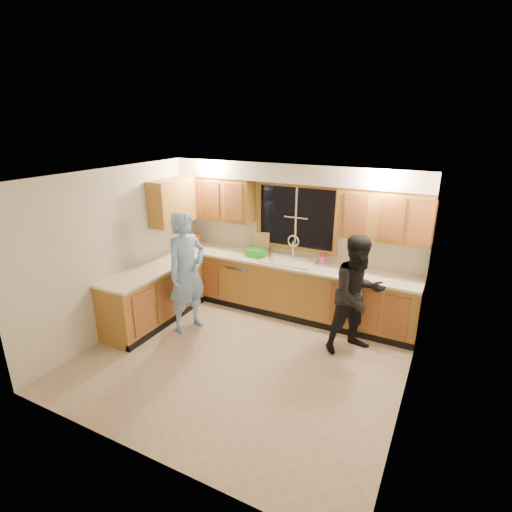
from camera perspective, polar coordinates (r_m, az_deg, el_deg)
The scene contains 26 objects.
floor at distance 5.71m, azimuth -2.07°, elevation -14.45°, with size 4.20×4.20×0.00m, color #BBA890.
ceiling at distance 4.80m, azimuth -2.43°, elevation 11.26°, with size 4.20×4.20×0.00m, color silver.
wall_back at distance 6.75m, azimuth 5.69°, elevation 2.63°, with size 4.20×4.20×0.00m, color silver.
wall_left at distance 6.37m, azimuth -18.95°, elevation 0.64°, with size 3.80×3.80×0.00m, color silver.
wall_right at distance 4.56m, azimuth 21.62°, elevation -7.03°, with size 3.80×3.80×0.00m, color silver.
base_cabinets_back at distance 6.77m, azimuth 4.52°, elevation -4.60°, with size 4.20×0.60×0.88m, color #AC7932.
base_cabinets_left at distance 6.69m, azimuth -14.27°, elevation -5.47°, with size 0.60×1.90×0.88m, color #AC7932.
countertop_back at distance 6.58m, azimuth 4.57°, elevation -0.98°, with size 4.20×0.63×0.04m, color #ECE4C6.
countertop_left at distance 6.50m, azimuth -14.50°, elevation -1.80°, with size 0.63×1.90×0.04m, color #ECE4C6.
upper_cabinets_left at distance 7.11m, azimuth -5.50°, elevation 8.24°, with size 1.35×0.33×0.75m, color #AC7932.
upper_cabinets_right at distance 6.09m, azimuth 17.88°, elevation 5.58°, with size 1.35×0.33×0.75m, color #AC7932.
upper_cabinets_return at distance 6.91m, azimuth -11.87°, elevation 7.62°, with size 0.33×0.90×0.75m, color #AC7932.
soffit at distance 6.37m, azimuth 5.42°, elevation 11.77°, with size 4.20×0.35×0.30m, color silver.
window_frame at distance 6.65m, azimuth 5.76°, elevation 5.51°, with size 1.44×0.03×1.14m.
sink at distance 6.61m, azimuth 4.63°, elevation -1.21°, with size 0.86×0.52×0.57m.
dishwasher at distance 7.11m, azimuth -1.85°, elevation -3.60°, with size 0.60×0.56×0.82m, color white.
stove at distance 6.31m, azimuth -17.67°, elevation -7.22°, with size 0.58×0.75×0.90m, color white.
man at distance 6.15m, azimuth -9.84°, elevation -2.32°, with size 0.68×0.45×1.88m, color #78ABE2.
woman at distance 5.68m, azimuth 14.32°, elevation -5.43°, with size 0.83×0.65×1.70m, color black.
knife_block at distance 7.45m, azimuth -8.45°, elevation 2.35°, with size 0.12×0.10×0.22m, color #9E592B.
cutting_board at distance 6.96m, azimuth 0.80°, elevation 1.93°, with size 0.27×0.02×0.36m, color tan.
dish_crate at distance 6.79m, azimuth 0.08°, elevation 0.51°, with size 0.29×0.27×0.14m, color green.
soap_bottle at distance 6.55m, azimuth 9.48°, elevation -0.24°, with size 0.08×0.09×0.18m, color pink.
bowl at distance 6.31m, azimuth 13.50°, elevation -1.90°, with size 0.22×0.22×0.05m, color silver.
can_left at distance 6.53m, azimuth 2.15°, elevation -0.42°, with size 0.06×0.06×0.11m, color #C7B299.
can_right at distance 6.54m, azimuth 2.03°, elevation -0.26°, with size 0.07×0.07×0.13m, color #C7B299.
Camera 1 is at (2.35, -4.14, 3.16)m, focal length 28.00 mm.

